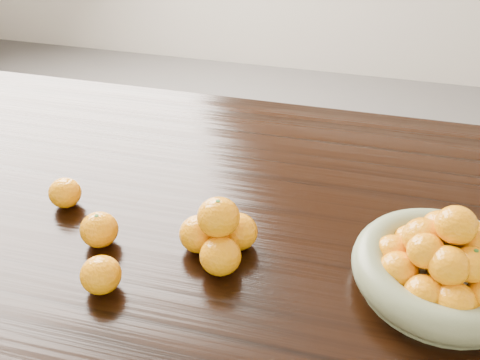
% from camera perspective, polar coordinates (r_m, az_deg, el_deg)
% --- Properties ---
extents(dining_table, '(2.00, 1.00, 0.75)m').
position_cam_1_polar(dining_table, '(1.22, -1.50, -5.77)').
color(dining_table, black).
rests_on(dining_table, ground).
extents(fruit_bowl, '(0.32, 0.32, 0.17)m').
position_cam_1_polar(fruit_bowl, '(1.01, 20.99, -8.53)').
color(fruit_bowl, gray).
rests_on(fruit_bowl, dining_table).
extents(orange_pyramid, '(0.15, 0.15, 0.13)m').
position_cam_1_polar(orange_pyramid, '(1.00, -2.26, -5.80)').
color(orange_pyramid, '#FFA007').
rests_on(orange_pyramid, dining_table).
extents(loose_orange_0, '(0.07, 0.07, 0.07)m').
position_cam_1_polar(loose_orange_0, '(1.07, -14.79, -5.14)').
color(loose_orange_0, '#FFA007').
rests_on(loose_orange_0, dining_table).
extents(loose_orange_1, '(0.07, 0.07, 0.06)m').
position_cam_1_polar(loose_orange_1, '(1.19, -18.16, -1.31)').
color(loose_orange_1, '#FFA007').
rests_on(loose_orange_1, dining_table).
extents(loose_orange_2, '(0.07, 0.07, 0.07)m').
position_cam_1_polar(loose_orange_2, '(0.98, -14.62, -9.77)').
color(loose_orange_2, '#FFA007').
rests_on(loose_orange_2, dining_table).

